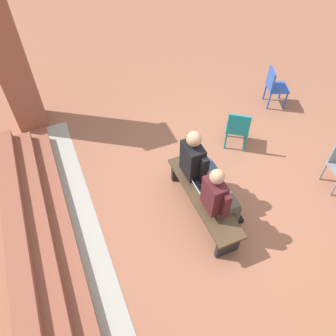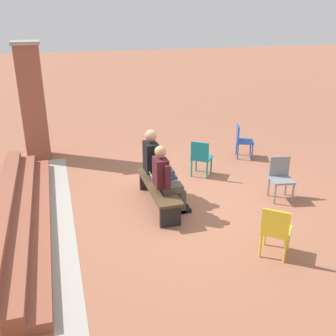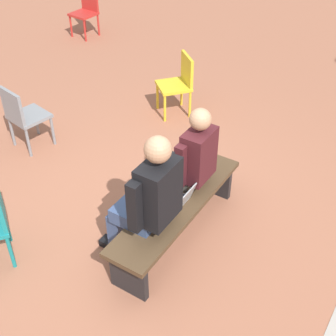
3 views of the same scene
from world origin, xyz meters
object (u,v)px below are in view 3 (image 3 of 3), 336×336
(person_adult, at_px, (148,198))
(plastic_chair_near_bench_right, at_px, (179,81))
(laptop, at_px, (177,201))
(person_student, at_px, (189,162))
(bench, at_px, (177,210))
(plastic_chair_mid_courtyard, at_px, (23,114))
(plastic_chair_near_bench_left, at_px, (86,10))

(person_adult, height_order, plastic_chair_near_bench_right, person_adult)
(laptop, bearing_deg, person_student, -167.22)
(bench, bearing_deg, person_adult, -10.84)
(person_student, relative_size, laptop, 4.14)
(plastic_chair_mid_courtyard, bearing_deg, plastic_chair_near_bench_left, -151.35)
(laptop, xyz_separation_m, plastic_chair_near_bench_right, (-2.13, -1.27, -0.02))
(person_student, relative_size, plastic_chair_mid_courtyard, 1.58)
(person_student, distance_m, person_adult, 0.69)
(bench, bearing_deg, laptop, 21.99)
(person_adult, distance_m, plastic_chair_near_bench_left, 5.76)
(bench, relative_size, plastic_chair_mid_courtyard, 2.14)
(person_adult, xyz_separation_m, plastic_chair_near_bench_right, (-2.47, -1.18, -0.27))
(person_student, distance_m, plastic_chair_mid_courtyard, 2.35)
(plastic_chair_near_bench_left, bearing_deg, plastic_chair_mid_courtyard, 28.65)
(laptop, distance_m, plastic_chair_near_bench_left, 5.59)
(bench, height_order, person_adult, person_adult)
(bench, relative_size, plastic_chair_near_bench_left, 2.14)
(person_student, height_order, plastic_chair_mid_courtyard, person_student)
(bench, distance_m, person_adult, 0.55)
(plastic_chair_mid_courtyard, xyz_separation_m, plastic_chair_near_bench_left, (-3.30, -1.80, 0.00))
(person_adult, distance_m, plastic_chair_mid_courtyard, 2.45)
(bench, height_order, plastic_chair_near_bench_left, plastic_chair_near_bench_left)
(bench, distance_m, plastic_chair_near_bench_left, 5.56)
(person_student, distance_m, plastic_chair_near_bench_left, 5.31)
(bench, relative_size, laptop, 5.62)
(plastic_chair_mid_courtyard, bearing_deg, person_adult, 73.09)
(laptop, xyz_separation_m, plastic_chair_near_bench_left, (-3.66, -4.22, -0.02))
(person_adult, relative_size, plastic_chair_near_bench_left, 1.69)
(person_student, xyz_separation_m, plastic_chair_near_bench_right, (-1.78, -1.19, -0.23))
(plastic_chair_mid_courtyard, distance_m, plastic_chair_near_bench_left, 3.76)
(person_student, xyz_separation_m, plastic_chair_near_bench_left, (-3.32, -4.14, -0.23))
(person_student, distance_m, laptop, 0.41)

